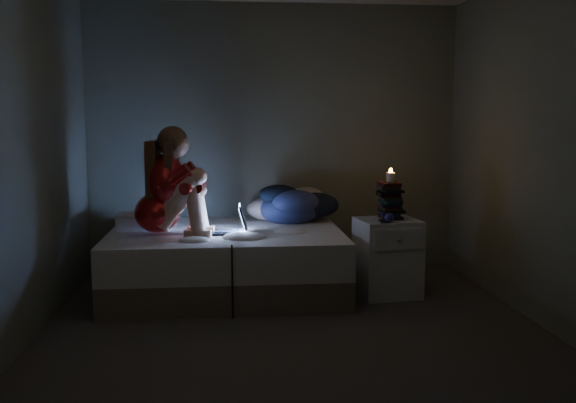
{
  "coord_description": "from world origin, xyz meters",
  "views": [
    {
      "loc": [
        -0.47,
        -4.29,
        1.51
      ],
      "look_at": [
        0.05,
        1.0,
        0.8
      ],
      "focal_mm": 39.32,
      "sensor_mm": 36.0,
      "label": 1
    }
  ],
  "objects": [
    {
      "name": "nightstand",
      "position": [
        0.88,
        0.85,
        0.33
      ],
      "size": [
        0.55,
        0.5,
        0.66
      ],
      "primitive_type": "cube",
      "rotation": [
        0.0,
        0.0,
        0.14
      ],
      "color": "silver",
      "rests_on": "ground"
    },
    {
      "name": "bed",
      "position": [
        -0.48,
        1.1,
        0.27
      ],
      "size": [
        1.98,
        1.48,
        0.54
      ],
      "primitive_type": null,
      "color": "#B9B4AC",
      "rests_on": "ground"
    },
    {
      "name": "candle",
      "position": [
        0.91,
        0.89,
        1.02
      ],
      "size": [
        0.07,
        0.07,
        0.08
      ],
      "primitive_type": "cylinder",
      "color": "beige",
      "rests_on": "book_stack"
    },
    {
      "name": "wall_front",
      "position": [
        0.0,
        -1.91,
        1.3
      ],
      "size": [
        3.6,
        0.02,
        2.6
      ],
      "primitive_type": "cube",
      "color": "#595C50",
      "rests_on": "ground"
    },
    {
      "name": "book_stack",
      "position": [
        0.91,
        0.89,
        0.82
      ],
      "size": [
        0.19,
        0.25,
        0.32
      ],
      "primitive_type": null,
      "color": "black",
      "rests_on": "nightstand"
    },
    {
      "name": "woman",
      "position": [
        -1.04,
        0.89,
        1.0
      ],
      "size": [
        0.6,
        0.43,
        0.9
      ],
      "primitive_type": null,
      "rotation": [
        0.0,
        0.0,
        -0.11
      ],
      "color": "maroon",
      "rests_on": "bed"
    },
    {
      "name": "wall_right",
      "position": [
        1.81,
        0.0,
        1.3
      ],
      "size": [
        0.02,
        3.8,
        2.6
      ],
      "primitive_type": "cube",
      "color": "#595C50",
      "rests_on": "ground"
    },
    {
      "name": "floor",
      "position": [
        0.0,
        0.0,
        -0.01
      ],
      "size": [
        3.6,
        3.8,
        0.02
      ],
      "primitive_type": "cube",
      "color": "#453F3D",
      "rests_on": "ground"
    },
    {
      "name": "wall_left",
      "position": [
        -1.81,
        0.0,
        1.3
      ],
      "size": [
        0.02,
        3.8,
        2.6
      ],
      "primitive_type": "cube",
      "color": "#595C50",
      "rests_on": "ground"
    },
    {
      "name": "pillow",
      "position": [
        -1.19,
        1.26,
        0.61
      ],
      "size": [
        0.44,
        0.32,
        0.13
      ],
      "primitive_type": "cube",
      "color": "silver",
      "rests_on": "bed"
    },
    {
      "name": "clothes_pile",
      "position": [
        0.11,
        1.48,
        0.73
      ],
      "size": [
        0.65,
        0.54,
        0.37
      ],
      "primitive_type": null,
      "rotation": [
        0.0,
        0.0,
        -0.09
      ],
      "color": "navy",
      "rests_on": "bed"
    },
    {
      "name": "blue_orb",
      "position": [
        0.83,
        0.7,
        0.7
      ],
      "size": [
        0.08,
        0.08,
        0.08
      ],
      "primitive_type": "sphere",
      "color": "navy",
      "rests_on": "nightstand"
    },
    {
      "name": "phone",
      "position": [
        0.8,
        0.74,
        0.66
      ],
      "size": [
        0.1,
        0.15,
        0.01
      ],
      "primitive_type": "cube",
      "rotation": [
        0.0,
        0.0,
        -0.21
      ],
      "color": "black",
      "rests_on": "nightstand"
    },
    {
      "name": "wall_back",
      "position": [
        0.0,
        1.91,
        1.3
      ],
      "size": [
        3.6,
        0.02,
        2.6
      ],
      "primitive_type": "cube",
      "color": "#595C50",
      "rests_on": "ground"
    },
    {
      "name": "laptop",
      "position": [
        -0.49,
        0.94,
        0.67
      ],
      "size": [
        0.37,
        0.27,
        0.26
      ],
      "primitive_type": null,
      "rotation": [
        0.0,
        0.0,
        -0.03
      ],
      "color": "black",
      "rests_on": "bed"
    }
  ]
}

